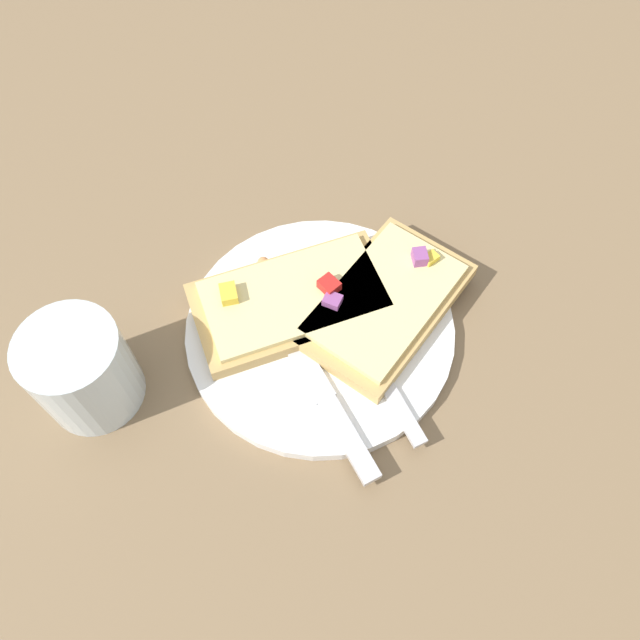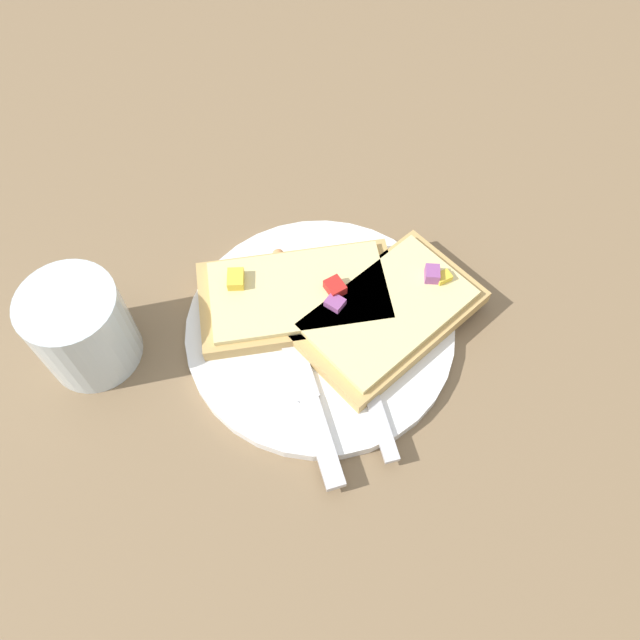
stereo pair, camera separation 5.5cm
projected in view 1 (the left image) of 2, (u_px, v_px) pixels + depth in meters
The scene contains 8 objects.
ground_plane at pixel (320, 332), 0.57m from camera, with size 4.00×4.00×0.00m, color #7F6647.
plate at pixel (320, 329), 0.57m from camera, with size 0.24×0.24×0.01m.
fork at pixel (354, 331), 0.56m from camera, with size 0.19×0.12×0.01m.
knife at pixel (321, 391), 0.53m from camera, with size 0.19×0.12×0.01m.
pizza_slice_main at pixel (293, 300), 0.57m from camera, with size 0.16×0.20×0.03m.
pizza_slice_corner at pixel (385, 302), 0.56m from camera, with size 0.19×0.17×0.03m.
crumb_scatter at pixel (317, 294), 0.57m from camera, with size 0.09×0.13×0.01m.
drinking_glass at pixel (82, 370), 0.51m from camera, with size 0.08×0.08×0.09m.
Camera 1 is at (0.28, 0.01, 0.50)m, focal length 35.00 mm.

